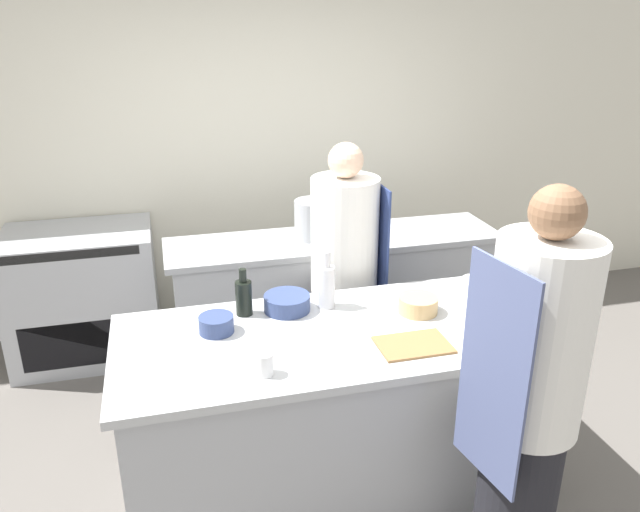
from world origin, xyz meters
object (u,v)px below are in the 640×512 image
object	(u,v)px
bowl_ceramic_blue	(287,303)
bottle_olive_oil	(244,297)
chef_at_prep_near	(528,408)
bowl_prep_small	(418,305)
oven_range	(84,295)
bottle_vinegar	(502,320)
chef_at_stove	(344,281)
bottle_wine	(326,285)
bowl_mixing_large	(216,324)
stockpot	(314,219)
bowl_wooden_salad	(478,286)
cup	(264,364)

from	to	relation	value
bowl_ceramic_blue	bottle_olive_oil	bearing A→B (deg)	177.14
chef_at_prep_near	bottle_olive_oil	world-z (taller)	chef_at_prep_near
bowl_prep_small	bowl_ceramic_blue	size ratio (longest dim) A/B	0.85
oven_range	bottle_vinegar	size ratio (longest dim) A/B	4.56
chef_at_stove	bowl_prep_small	world-z (taller)	chef_at_stove
oven_range	bowl_prep_small	xyz separation A→B (m)	(1.78, -1.65, 0.48)
chef_at_stove	bottle_vinegar	world-z (taller)	chef_at_stove
bottle_olive_oil	bottle_wine	world-z (taller)	bottle_wine
bottle_vinegar	bottle_wine	bearing A→B (deg)	143.65
bottle_olive_oil	bowl_mixing_large	world-z (taller)	bottle_olive_oil
chef_at_prep_near	bottle_wine	distance (m)	1.16
bottle_vinegar	stockpot	world-z (taller)	stockpot
chef_at_prep_near	chef_at_stove	distance (m)	1.53
chef_at_prep_near	bowl_wooden_salad	xyz separation A→B (m)	(0.32, 1.00, 0.05)
bowl_mixing_large	bowl_prep_small	distance (m)	1.00
bottle_olive_oil	cup	xyz separation A→B (m)	(0.00, -0.57, -0.05)
chef_at_prep_near	cup	xyz separation A→B (m)	(-0.94, 0.48, 0.06)
chef_at_stove	bowl_prep_small	size ratio (longest dim) A/B	8.29
bowl_prep_small	stockpot	xyz separation A→B (m)	(-0.24, 1.20, 0.09)
stockpot	bowl_prep_small	bearing A→B (deg)	-78.91
chef_at_stove	stockpot	world-z (taller)	chef_at_stove
chef_at_stove	bottle_wine	xyz separation A→B (m)	(-0.24, -0.48, 0.21)
bottle_wine	bowl_ceramic_blue	distance (m)	0.22
oven_range	stockpot	bearing A→B (deg)	-16.01
oven_range	bowl_mixing_large	distance (m)	1.85
chef_at_prep_near	bottle_vinegar	distance (m)	0.55
chef_at_prep_near	bowl_mixing_large	size ratio (longest dim) A/B	10.82
bottle_olive_oil	stockpot	world-z (taller)	stockpot
bowl_wooden_salad	bowl_ceramic_blue	bearing A→B (deg)	178.04
chef_at_stove	bowl_wooden_salad	bearing A→B (deg)	50.10
chef_at_prep_near	stockpot	distance (m)	2.08
bottle_olive_oil	stockpot	bearing A→B (deg)	58.71
stockpot	oven_range	bearing A→B (deg)	163.99
chef_at_stove	bowl_wooden_salad	distance (m)	0.79
chef_at_stove	bowl_prep_small	xyz separation A→B (m)	(0.18, -0.66, 0.13)
bottle_wine	bowl_prep_small	size ratio (longest dim) A/B	1.52
bottle_vinegar	bowl_wooden_salad	xyz separation A→B (m)	(0.14, 0.49, -0.05)
bowl_wooden_salad	cup	bearing A→B (deg)	-157.33
oven_range	bottle_olive_oil	bearing A→B (deg)	-57.06
bottle_vinegar	cup	size ratio (longest dim) A/B	2.19
bowl_mixing_large	bottle_wine	bearing A→B (deg)	13.06
cup	oven_range	bearing A→B (deg)	114.93
bottle_olive_oil	bowl_prep_small	distance (m)	0.87
bowl_wooden_salad	bottle_olive_oil	bearing A→B (deg)	177.89
chef_at_stove	bowl_ceramic_blue	bearing A→B (deg)	-43.42
chef_at_stove	bottle_olive_oil	bearing A→B (deg)	-55.11
bottle_olive_oil	bowl_prep_small	bearing A→B (deg)	-13.27
chef_at_stove	stockpot	xyz separation A→B (m)	(-0.05, 0.54, 0.22)
oven_range	bottle_wine	bearing A→B (deg)	-47.24
chef_at_stove	bottle_olive_oil	xyz separation A→B (m)	(-0.66, -0.46, 0.19)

